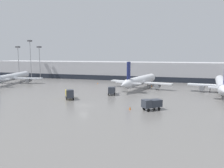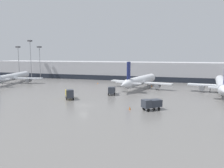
# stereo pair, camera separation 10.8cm
# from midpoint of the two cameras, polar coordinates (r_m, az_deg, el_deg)

# --- Properties ---
(ground_plane) EXTENTS (320.00, 320.00, 0.00)m
(ground_plane) POSITION_cam_midpoint_polar(r_m,az_deg,el_deg) (56.01, -7.49, -5.57)
(ground_plane) COLOR slate
(terminal_building) EXTENTS (160.00, 26.52, 9.00)m
(terminal_building) POSITION_cam_midpoint_polar(r_m,az_deg,el_deg) (114.16, 5.31, 3.51)
(terminal_building) COLOR #B2B2B7
(terminal_building) RESTS_ON ground_plane
(parked_jet_0) EXTENTS (24.18, 32.76, 10.41)m
(parked_jet_0) POSITION_cam_midpoint_polar(r_m,az_deg,el_deg) (83.51, 7.40, 0.86)
(parked_jet_0) COLOR silver
(parked_jet_0) RESTS_ON ground_plane
(parked_jet_1) EXTENTS (26.84, 34.93, 9.01)m
(parked_jet_1) POSITION_cam_midpoint_polar(r_m,az_deg,el_deg) (107.34, -24.63, 1.64)
(parked_jet_1) COLOR silver
(parked_jet_1) RESTS_ON ground_plane
(parked_jet_2) EXTENTS (21.73, 36.58, 8.94)m
(parked_jet_2) POSITION_cam_midpoint_polar(r_m,az_deg,el_deg) (81.43, 26.77, -0.04)
(parked_jet_2) COLOR silver
(parked_jet_2) RESTS_ON ground_plane
(service_truck_0) EXTENTS (4.27, 5.16, 2.93)m
(service_truck_0) POSITION_cam_midpoint_polar(r_m,az_deg,el_deg) (64.32, -10.97, -2.42)
(service_truck_0) COLOR gold
(service_truck_0) RESTS_ON ground_plane
(service_truck_1) EXTENTS (3.09, 5.17, 2.69)m
(service_truck_1) POSITION_cam_midpoint_polar(r_m,az_deg,el_deg) (70.06, -0.04, -1.56)
(service_truck_1) COLOR #2D333D
(service_truck_1) RESTS_ON ground_plane
(service_truck_2) EXTENTS (4.80, 4.59, 2.57)m
(service_truck_2) POSITION_cam_midpoint_polar(r_m,az_deg,el_deg) (51.57, 10.35, -5.03)
(service_truck_2) COLOR #2D333D
(service_truck_2) RESTS_ON ground_plane
(traffic_cone_0) EXTENTS (0.39, 0.39, 0.57)m
(traffic_cone_0) POSITION_cam_midpoint_polar(r_m,az_deg,el_deg) (96.26, -3.70, 0.22)
(traffic_cone_0) COLOR orange
(traffic_cone_0) RESTS_ON ground_plane
(traffic_cone_1) EXTENTS (0.43, 0.43, 0.75)m
(traffic_cone_1) POSITION_cam_midpoint_polar(r_m,az_deg,el_deg) (51.44, 4.75, -6.29)
(traffic_cone_1) COLOR orange
(traffic_cone_1) RESTS_ON ground_plane
(traffic_cone_2) EXTENTS (0.40, 0.40, 0.68)m
(traffic_cone_2) POSITION_cam_midpoint_polar(r_m,az_deg,el_deg) (89.00, 10.37, -0.47)
(traffic_cone_2) COLOR orange
(traffic_cone_2) RESTS_ON ground_plane
(traffic_cone_3) EXTENTS (0.51, 0.51, 0.62)m
(traffic_cone_3) POSITION_cam_midpoint_polar(r_m,az_deg,el_deg) (69.68, -10.80, -2.76)
(traffic_cone_3) COLOR orange
(traffic_cone_3) RESTS_ON ground_plane
(apron_light_mast_0) EXTENTS (1.80, 1.80, 17.14)m
(apron_light_mast_0) POSITION_cam_midpoint_polar(r_m,az_deg,el_deg) (122.57, -18.39, 7.71)
(apron_light_mast_0) COLOR gray
(apron_light_mast_0) RESTS_ON ground_plane
(apron_light_mast_1) EXTENTS (1.80, 1.80, 20.40)m
(apron_light_mast_1) POSITION_cam_midpoint_polar(r_m,az_deg,el_deg) (125.54, -20.55, 8.63)
(apron_light_mast_1) COLOR gray
(apron_light_mast_1) RESTS_ON ground_plane
(apron_light_mast_2) EXTENTS (1.80, 1.80, 17.21)m
(apron_light_mast_2) POSITION_cam_midpoint_polar(r_m,az_deg,el_deg) (129.35, -23.27, 7.48)
(apron_light_mast_2) COLOR gray
(apron_light_mast_2) RESTS_ON ground_plane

